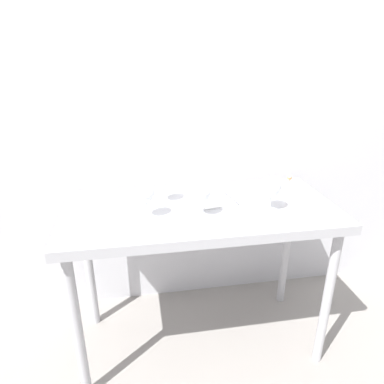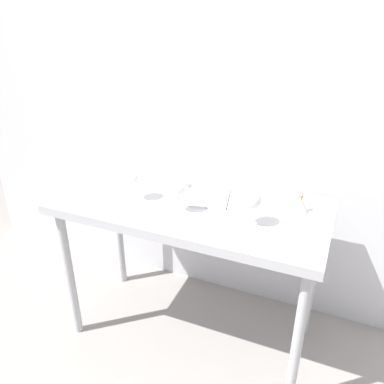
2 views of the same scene
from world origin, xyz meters
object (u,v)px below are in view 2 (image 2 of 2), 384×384
Objects in this scene: wine_glass_near_right at (251,201)px; decanter_funnel at (300,204)px; wine_glass_near_center at (178,188)px; open_notebook at (229,200)px; tasting_sheet_upper at (138,181)px; wine_glass_far_left at (166,168)px; wine_glass_near_left at (133,176)px.

wine_glass_near_right is 1.38× the size of decanter_funnel.
wine_glass_near_right and wine_glass_near_center have the same top height.
wine_glass_near_right is 1.00× the size of wine_glass_near_center.
wine_glass_near_center is 0.30m from open_notebook.
wine_glass_near_center is 1.38× the size of decanter_funnel.
tasting_sheet_upper is 1.58× the size of decanter_funnel.
wine_glass_far_left is 0.43× the size of open_notebook.
wine_glass_near_right is at bearing -61.12° from open_notebook.
wine_glass_near_right is at bearing -132.80° from decanter_funnel.
tasting_sheet_upper is at bearing 115.84° from wine_glass_near_left.
decanter_funnel is at bearing 1.34° from wine_glass_far_left.
decanter_funnel is at bearing 13.51° from wine_glass_near_left.
wine_glass_near_left reaches higher than open_notebook.
open_notebook is 0.55m from tasting_sheet_upper.
tasting_sheet_upper is (-0.36, 0.22, -0.12)m from wine_glass_near_center.
wine_glass_near_right is at bearing 20.20° from tasting_sheet_upper.
open_notebook is at bearing -1.53° from wine_glass_far_left.
tasting_sheet_upper is at bearing 148.27° from wine_glass_near_center.
open_notebook is (0.46, 0.17, -0.13)m from wine_glass_near_left.
wine_glass_far_left reaches higher than tasting_sheet_upper.
wine_glass_near_right is 0.87× the size of tasting_sheet_upper.
wine_glass_near_left is (-0.62, 0.02, 0.01)m from wine_glass_near_right.
wine_glass_near_center is 0.44m from tasting_sheet_upper.
decanter_funnel reaches higher than open_notebook.
wine_glass_near_right is 1.03× the size of wine_glass_far_left.
wine_glass_near_center is at bearing -158.35° from decanter_funnel.
wine_glass_far_left is 0.72m from decanter_funnel.
open_notebook is (0.36, -0.01, -0.12)m from wine_glass_far_left.
wine_glass_near_left is 0.44× the size of open_notebook.
tasting_sheet_upper is at bearing 174.30° from wine_glass_far_left.
open_notebook is 1.99× the size of tasting_sheet_upper.
wine_glass_near_right reaches higher than wine_glass_far_left.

